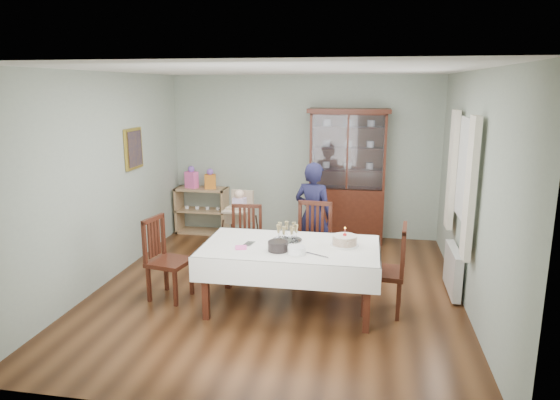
% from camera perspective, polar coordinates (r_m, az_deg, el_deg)
% --- Properties ---
extents(floor, '(5.00, 5.00, 0.00)m').
position_cam_1_polar(floor, '(6.41, -0.36, -10.24)').
color(floor, '#593319').
rests_on(floor, ground).
extents(room_shell, '(5.00, 5.00, 5.00)m').
position_cam_1_polar(room_shell, '(6.47, 0.48, 5.66)').
color(room_shell, '#9EAA99').
rests_on(room_shell, floor).
extents(dining_table, '(2.00, 1.16, 0.76)m').
position_cam_1_polar(dining_table, '(5.79, 1.19, -8.74)').
color(dining_table, '#441D11').
rests_on(dining_table, floor).
extents(china_cabinet, '(1.30, 0.48, 2.18)m').
position_cam_1_polar(china_cabinet, '(8.18, 7.70, 2.96)').
color(china_cabinet, '#441D11').
rests_on(china_cabinet, floor).
extents(sideboard, '(0.90, 0.38, 0.80)m').
position_cam_1_polar(sideboard, '(8.82, -8.90, -1.17)').
color(sideboard, tan).
rests_on(sideboard, floor).
extents(picture_frame, '(0.04, 0.48, 0.58)m').
position_cam_1_polar(picture_frame, '(7.43, -16.39, 5.65)').
color(picture_frame, gold).
rests_on(picture_frame, room_shell).
extents(window, '(0.04, 1.02, 1.22)m').
position_cam_1_polar(window, '(6.28, 20.52, 3.19)').
color(window, white).
rests_on(window, room_shell).
extents(curtain_left, '(0.07, 0.30, 1.55)m').
position_cam_1_polar(curtain_left, '(5.69, 20.93, 1.19)').
color(curtain_left, silver).
rests_on(curtain_left, room_shell).
extents(curtain_right, '(0.07, 0.30, 1.55)m').
position_cam_1_polar(curtain_right, '(6.89, 19.08, 3.25)').
color(curtain_right, silver).
rests_on(curtain_right, room_shell).
extents(radiator, '(0.10, 0.80, 0.55)m').
position_cam_1_polar(radiator, '(6.58, 19.14, -7.57)').
color(radiator, white).
rests_on(radiator, floor).
extents(chair_far_left, '(0.47, 0.47, 0.96)m').
position_cam_1_polar(chair_far_left, '(6.78, -3.96, -6.40)').
color(chair_far_left, '#441D11').
rests_on(chair_far_left, floor).
extents(chair_far_right, '(0.50, 0.50, 1.04)m').
position_cam_1_polar(chair_far_right, '(6.56, 3.65, -6.80)').
color(chair_far_right, '#441D11').
rests_on(chair_far_right, floor).
extents(chair_end_left, '(0.52, 0.52, 1.00)m').
position_cam_1_polar(chair_end_left, '(6.24, -12.59, -8.31)').
color(chair_end_left, '#441D11').
rests_on(chair_end_left, floor).
extents(chair_end_right, '(0.50, 0.50, 1.02)m').
position_cam_1_polar(chair_end_right, '(5.85, 11.82, -9.64)').
color(chair_end_right, '#441D11').
rests_on(chair_end_right, floor).
extents(woman, '(0.63, 0.51, 1.51)m').
position_cam_1_polar(woman, '(6.96, 3.81, -1.80)').
color(woman, black).
rests_on(woman, floor).
extents(high_chair, '(0.51, 0.51, 1.03)m').
position_cam_1_polar(high_chair, '(7.52, -4.59, -3.50)').
color(high_chair, black).
rests_on(high_chair, floor).
extents(champagne_tray, '(0.35, 0.35, 0.21)m').
position_cam_1_polar(champagne_tray, '(5.79, 0.83, -4.14)').
color(champagne_tray, silver).
rests_on(champagne_tray, dining_table).
extents(birthday_cake, '(0.32, 0.32, 0.22)m').
position_cam_1_polar(birthday_cake, '(5.68, 7.40, -4.64)').
color(birthday_cake, white).
rests_on(birthday_cake, dining_table).
extents(plate_stack_dark, '(0.24, 0.24, 0.11)m').
position_cam_1_polar(plate_stack_dark, '(5.47, -0.23, -5.30)').
color(plate_stack_dark, black).
rests_on(plate_stack_dark, dining_table).
extents(plate_stack_white, '(0.23, 0.23, 0.08)m').
position_cam_1_polar(plate_stack_white, '(5.38, 1.91, -5.76)').
color(plate_stack_white, white).
rests_on(plate_stack_white, dining_table).
extents(napkin_stack, '(0.15, 0.15, 0.02)m').
position_cam_1_polar(napkin_stack, '(5.58, -4.48, -5.43)').
color(napkin_stack, '#FF5DB1').
rests_on(napkin_stack, dining_table).
extents(cutlery, '(0.14, 0.19, 0.01)m').
position_cam_1_polar(cutlery, '(5.72, -3.95, -4.98)').
color(cutlery, silver).
rests_on(cutlery, dining_table).
extents(cake_knife, '(0.26, 0.16, 0.01)m').
position_cam_1_polar(cake_knife, '(5.35, 4.24, -6.28)').
color(cake_knife, silver).
rests_on(cake_knife, dining_table).
extents(gift_bag_pink, '(0.24, 0.20, 0.38)m').
position_cam_1_polar(gift_bag_pink, '(8.73, -10.08, 2.48)').
color(gift_bag_pink, '#FF5DB1').
rests_on(gift_bag_pink, sideboard).
extents(gift_bag_orange, '(0.22, 0.18, 0.35)m').
position_cam_1_polar(gift_bag_orange, '(8.63, -7.98, 2.32)').
color(gift_bag_orange, orange).
rests_on(gift_bag_orange, sideboard).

